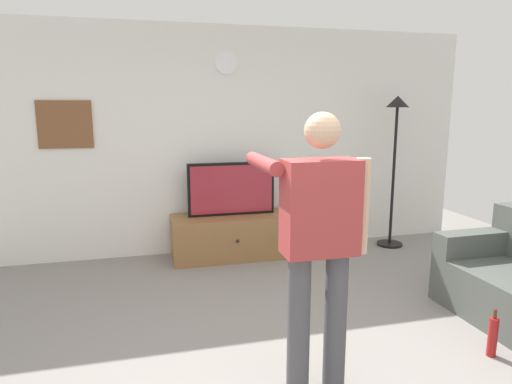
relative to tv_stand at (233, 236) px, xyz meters
name	(u,v)px	position (x,y,z in m)	size (l,w,h in m)	color
back_wall	(218,141)	(-0.10, 0.35, 1.10)	(6.40, 0.10, 2.70)	silver
tv_stand	(233,236)	(0.00, 0.00, 0.00)	(1.42, 0.58, 0.50)	olive
television	(231,189)	(0.00, 0.05, 0.56)	(1.03, 0.07, 0.62)	black
wall_clock	(226,63)	(0.00, 0.29, 2.01)	(0.26, 0.26, 0.03)	white
framed_picture	(65,124)	(-1.80, 0.30, 1.32)	(0.57, 0.04, 0.52)	brown
floor_lamp	(395,140)	(2.06, -0.06, 1.10)	(0.32, 0.32, 1.90)	black
person_standing_nearer_lamp	(319,238)	(-0.01, -2.65, 0.75)	(0.62, 0.78, 1.74)	#4C4C51
beverage_bottle	(493,336)	(1.37, -2.60, -0.10)	(0.07, 0.07, 0.36)	maroon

